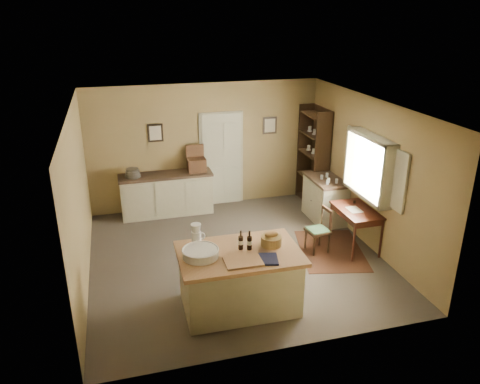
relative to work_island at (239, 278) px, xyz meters
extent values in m
plane|color=#61574A|center=(0.32, 1.44, -0.48)|extent=(5.00, 5.00, 0.00)
cube|color=olive|center=(0.32, 3.94, 0.87)|extent=(5.00, 0.10, 2.70)
cube|color=olive|center=(0.32, -1.06, 0.87)|extent=(5.00, 0.10, 2.70)
cube|color=olive|center=(-2.18, 1.44, 0.87)|extent=(0.10, 5.00, 2.70)
cube|color=olive|center=(2.82, 1.44, 0.87)|extent=(0.10, 5.00, 2.70)
plane|color=silver|center=(0.32, 1.44, 2.22)|extent=(5.00, 5.00, 0.00)
cube|color=#BAB99E|center=(0.67, 3.91, 0.57)|extent=(0.97, 0.06, 2.11)
cube|color=black|center=(-0.73, 3.92, 1.24)|extent=(0.32, 0.02, 0.38)
cube|color=beige|center=(-0.73, 3.91, 1.24)|extent=(0.24, 0.01, 0.30)
cube|color=black|center=(1.77, 3.92, 1.24)|extent=(0.32, 0.02, 0.38)
cube|color=beige|center=(1.77, 3.91, 1.24)|extent=(0.24, 0.01, 0.30)
cube|color=#BDB797|center=(2.70, 1.24, 0.54)|extent=(0.25, 1.32, 0.06)
cube|color=#BDB797|center=(2.70, 1.24, 1.60)|extent=(0.25, 1.32, 0.06)
cube|color=white|center=(2.82, 1.24, 1.07)|extent=(0.01, 1.20, 1.00)
cube|color=#BDB797|center=(2.78, 0.42, 1.07)|extent=(0.04, 0.35, 1.00)
cube|color=#BDB797|center=(2.78, 2.06, 1.07)|extent=(0.04, 0.35, 1.00)
cube|color=#BDB797|center=(0.01, 0.00, -0.06)|extent=(1.64, 1.04, 0.85)
cube|color=#A47D50|center=(0.01, 0.00, 0.40)|extent=(1.76, 1.16, 0.06)
cylinder|color=white|center=(-0.55, 0.01, 0.48)|extent=(0.51, 0.51, 0.11)
cube|color=#A47D50|center=(-0.02, -0.30, 0.44)|extent=(0.51, 0.36, 0.03)
cube|color=black|center=(0.26, -0.31, 0.44)|extent=(0.47, 0.41, 0.02)
cylinder|color=olive|center=(0.51, 0.07, 0.50)|extent=(0.30, 0.30, 0.14)
cylinder|color=black|center=(0.05, 0.08, 0.57)|extent=(0.07, 0.07, 0.29)
cylinder|color=black|center=(0.17, 0.03, 0.57)|extent=(0.07, 0.07, 0.29)
cube|color=#BDB797|center=(-0.60, 3.64, -0.06)|extent=(1.90, 0.52, 0.85)
cube|color=#332319|center=(-0.60, 3.64, 0.39)|extent=(1.94, 0.55, 0.05)
cube|color=#4A2E1B|center=(0.06, 3.64, 0.56)|extent=(0.38, 0.29, 0.28)
cylinder|color=#59544F|center=(-1.27, 3.64, 0.51)|extent=(0.32, 0.32, 0.18)
cube|color=#4B2918|center=(2.07, 1.20, -0.48)|extent=(1.43, 1.80, 0.01)
cube|color=#34150E|center=(2.52, 1.20, 0.27)|extent=(0.61, 1.00, 0.03)
cube|color=#34150E|center=(2.52, 1.20, 0.20)|extent=(0.55, 0.94, 0.10)
cube|color=silver|center=(2.47, 1.20, 0.29)|extent=(0.22, 0.30, 0.01)
cylinder|color=black|center=(2.62, 1.48, 0.31)|extent=(0.05, 0.05, 0.05)
cylinder|color=#34150E|center=(2.26, 0.74, -0.12)|extent=(0.04, 0.04, 0.72)
cylinder|color=#34150E|center=(2.79, 0.74, -0.12)|extent=(0.04, 0.04, 0.72)
cylinder|color=#34150E|center=(2.26, 1.66, -0.12)|extent=(0.04, 0.04, 0.72)
cylinder|color=#34150E|center=(2.79, 1.66, -0.12)|extent=(0.04, 0.04, 0.72)
cube|color=#BDB797|center=(2.52, 2.50, -0.06)|extent=(0.57, 1.04, 0.85)
cube|color=#332319|center=(2.52, 2.50, 0.39)|extent=(0.60, 1.08, 0.05)
cylinder|color=silver|center=(2.49, 2.34, 0.46)|extent=(0.25, 0.25, 0.09)
cube|color=black|center=(2.63, 2.96, 0.60)|extent=(0.37, 0.04, 2.16)
cube|color=black|center=(2.63, 3.89, 0.60)|extent=(0.37, 0.04, 2.16)
cube|color=black|center=(2.81, 3.43, 0.60)|extent=(0.02, 0.97, 2.16)
cube|color=black|center=(2.63, 3.43, -0.43)|extent=(0.37, 0.93, 0.03)
cube|color=black|center=(2.63, 3.43, 0.11)|extent=(0.37, 0.93, 0.03)
cube|color=black|center=(2.63, 3.43, 0.65)|extent=(0.37, 0.93, 0.03)
cube|color=black|center=(2.63, 3.43, 1.09)|extent=(0.37, 0.93, 0.03)
cube|color=black|center=(2.63, 3.43, 1.52)|extent=(0.37, 0.93, 0.03)
cylinder|color=white|center=(2.63, 3.43, 0.71)|extent=(0.12, 0.12, 0.11)
camera|label=1|loc=(-1.53, -5.65, 3.66)|focal=35.00mm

